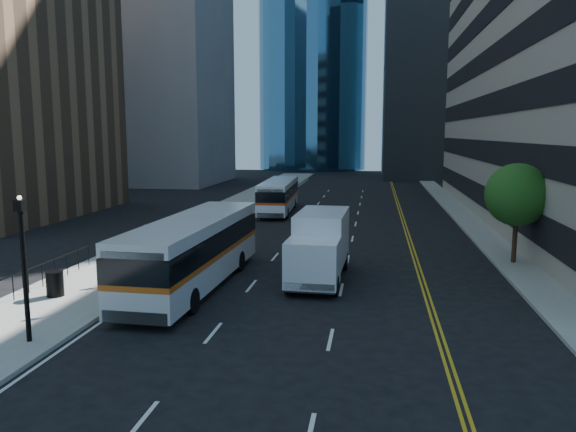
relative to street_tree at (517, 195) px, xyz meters
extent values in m
plane|color=black|center=(-9.00, -8.00, -3.64)|extent=(160.00, 160.00, 0.00)
cube|color=gray|center=(-19.50, 17.00, -3.57)|extent=(5.00, 90.00, 0.15)
cube|color=gray|center=(0.00, 17.00, -3.57)|extent=(2.00, 90.00, 0.15)
cube|color=gray|center=(-37.00, 44.00, 13.86)|extent=(18.00, 18.00, 35.00)
cylinder|color=#332114|center=(0.00, 0.00, -2.39)|extent=(0.24, 0.24, 2.20)
sphere|color=#164E19|center=(0.00, 0.00, 0.01)|extent=(3.20, 3.20, 3.20)
cylinder|color=black|center=(-18.00, -14.00, -1.39)|extent=(0.16, 0.16, 4.20)
cube|color=black|center=(-18.00, -14.00, 0.89)|extent=(0.28, 0.28, 0.36)
cube|color=silver|center=(-14.93, -6.53, -2.75)|extent=(2.93, 11.97, 1.09)
cube|color=#C25312|center=(-14.93, -6.53, -2.10)|extent=(2.95, 11.99, 0.22)
cube|color=black|center=(-14.93, -6.53, -1.56)|extent=(2.95, 11.99, 0.89)
cube|color=silver|center=(-14.93, -6.53, -0.82)|extent=(2.93, 11.97, 0.50)
cylinder|color=black|center=(-16.21, -10.06, -3.15)|extent=(0.33, 1.00, 0.99)
cylinder|color=black|center=(-13.87, -10.13, -3.15)|extent=(0.33, 1.00, 0.99)
cylinder|color=black|center=(-16.01, -3.32, -3.15)|extent=(0.33, 1.00, 0.99)
cylinder|color=black|center=(-13.67, -3.39, -3.15)|extent=(0.33, 1.00, 0.99)
cube|color=white|center=(-15.24, 17.28, -2.85)|extent=(2.75, 10.67, 0.97)
cube|color=red|center=(-15.24, 17.28, -2.27)|extent=(2.77, 10.69, 0.19)
cube|color=black|center=(-15.24, 17.28, -1.79)|extent=(2.77, 10.69, 0.79)
cube|color=white|center=(-15.24, 17.28, -1.13)|extent=(2.75, 10.67, 0.44)
cylinder|color=black|center=(-16.13, 14.07, -3.20)|extent=(0.30, 0.89, 0.88)
cylinder|color=black|center=(-14.08, 14.16, -3.20)|extent=(0.30, 0.89, 0.88)
cylinder|color=black|center=(-16.38, 20.06, -3.20)|extent=(0.30, 0.89, 0.88)
cylinder|color=black|center=(-14.33, 20.15, -3.20)|extent=(0.30, 0.89, 0.88)
cube|color=white|center=(-9.68, -6.80, -2.31)|extent=(2.27, 2.09, 1.93)
cube|color=black|center=(-9.71, -7.67, -1.94)|extent=(2.01, 0.13, 1.01)
cube|color=white|center=(-9.58, -3.58, -1.76)|extent=(2.35, 4.48, 2.39)
cube|color=black|center=(-9.61, -4.59, -3.14)|extent=(1.80, 6.12, 0.23)
cylinder|color=black|center=(-10.67, -6.95, -3.20)|extent=(0.29, 0.89, 0.88)
cylinder|color=black|center=(-8.70, -7.01, -3.20)|extent=(0.29, 0.89, 0.88)
cylinder|color=black|center=(-10.52, -2.36, -3.20)|extent=(0.29, 0.89, 0.88)
cylinder|color=black|center=(-8.56, -2.42, -3.20)|extent=(0.29, 0.89, 0.88)
cylinder|color=black|center=(-19.96, -9.24, -2.98)|extent=(0.80, 0.80, 1.03)
camera|label=1|loc=(-7.18, -29.71, 3.11)|focal=35.00mm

